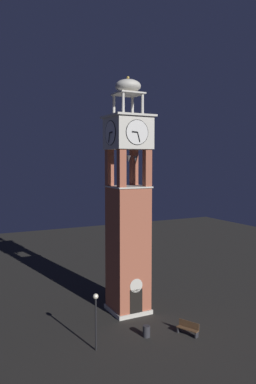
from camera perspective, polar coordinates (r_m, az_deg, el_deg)
ground at (r=32.70m, az=0.00°, el=-17.46°), size 80.00×80.00×0.00m
clock_tower at (r=30.62m, az=0.00°, el=-3.60°), size 3.41×3.41×18.96m
park_bench at (r=28.86m, az=9.03°, el=-19.57°), size 1.06×1.64×0.95m
lamp_post at (r=25.72m, az=-4.87°, el=-17.42°), size 0.36×0.36×3.80m
trash_bin at (r=28.31m, az=2.80°, el=-20.20°), size 0.52×0.52×0.80m
shrub_near_entry at (r=35.66m, az=-2.42°, el=-14.69°), size 0.88×0.88×1.01m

